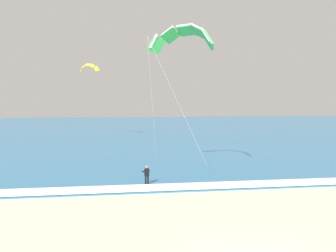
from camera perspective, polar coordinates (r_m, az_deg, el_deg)
The scene contains 6 objects.
sea at distance 87.70m, azimuth -4.86°, elevation -0.47°, with size 200.00×120.00×0.20m, color teal.
surf_foam at distance 29.64m, azimuth 3.41°, elevation -8.94°, with size 200.00×2.22×0.04m, color white.
surfboard at distance 30.41m, azimuth -3.18°, elevation -8.97°, with size 0.83×1.47×0.09m.
kitesurfer at distance 30.24m, azimuth -3.20°, elevation -7.28°, with size 0.62×0.62×1.69m.
kite_primary at distance 34.30m, azimuth 2.26°, elevation 13.18°, with size 5.74×5.54×12.17m.
kite_distant at distance 66.85m, azimuth -11.79°, elevation 8.60°, with size 3.39×2.51×1.41m.
Camera 1 is at (-6.21, -14.32, 6.82)m, focal length 40.88 mm.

